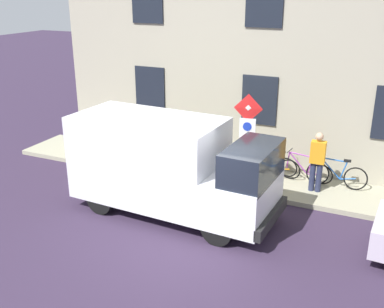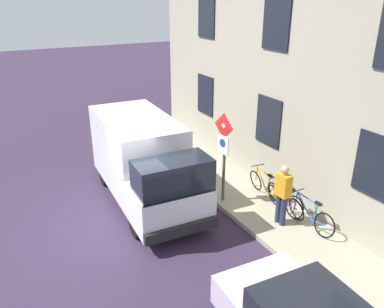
% 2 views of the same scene
% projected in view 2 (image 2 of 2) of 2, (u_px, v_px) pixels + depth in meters
% --- Properties ---
extents(ground_plane, '(80.00, 80.00, 0.00)m').
position_uv_depth(ground_plane, '(116.00, 230.00, 10.42)').
color(ground_plane, '#302339').
extents(sidewalk_slab, '(2.01, 15.86, 0.14)m').
position_uv_depth(sidewalk_slab, '(239.00, 193.00, 12.20)').
color(sidewalk_slab, gray).
rests_on(sidewalk_slab, ground_plane).
extents(building_facade, '(0.75, 13.86, 7.22)m').
position_uv_depth(building_facade, '(282.00, 78.00, 11.44)').
color(building_facade, '#A19A85').
rests_on(building_facade, ground_plane).
extents(sign_post_stacked, '(0.18, 0.56, 2.64)m').
position_uv_depth(sign_post_stacked, '(224.00, 146.00, 10.96)').
color(sign_post_stacked, '#474C47').
rests_on(sign_post_stacked, sidewalk_slab).
extents(delivery_van, '(2.25, 5.42, 2.50)m').
position_uv_depth(delivery_van, '(144.00, 160.00, 11.49)').
color(delivery_van, silver).
rests_on(delivery_van, ground_plane).
extents(bicycle_blue, '(0.46, 1.71, 0.89)m').
position_uv_depth(bicycle_blue, '(309.00, 214.00, 10.19)').
color(bicycle_blue, black).
rests_on(bicycle_blue, sidewalk_slab).
extents(bicycle_purple, '(0.46, 1.72, 0.89)m').
position_uv_depth(bicycle_purple, '(285.00, 199.00, 10.94)').
color(bicycle_purple, black).
rests_on(bicycle_purple, sidewalk_slab).
extents(bicycle_orange, '(0.46, 1.72, 0.89)m').
position_uv_depth(bicycle_orange, '(265.00, 186.00, 11.69)').
color(bicycle_orange, black).
rests_on(bicycle_orange, sidewalk_slab).
extents(pedestrian, '(0.27, 0.41, 1.72)m').
position_uv_depth(pedestrian, '(283.00, 193.00, 10.12)').
color(pedestrian, '#262B47').
rests_on(pedestrian, sidewalk_slab).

